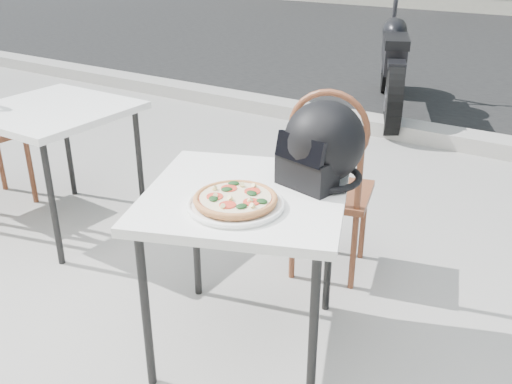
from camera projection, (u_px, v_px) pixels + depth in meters
The scene contains 9 objects.
ground at pixel (222, 373), 2.16m from camera, with size 80.00×80.00×0.00m, color #9A9792.
curb at pixel (446, 137), 4.43m from camera, with size 30.00×0.25×0.12m, color #A19D97.
cafe_table_main at pixel (245, 207), 2.07m from camera, with size 0.91×0.91×0.67m.
plate at pixel (236, 205), 1.92m from camera, with size 0.37×0.37×0.02m.
pizza at pixel (236, 199), 1.91m from camera, with size 0.36×0.36×0.04m.
helmet at pixel (322, 147), 2.08m from camera, with size 0.36×0.37×0.30m.
cafe_chair_main at pixel (330, 175), 2.57m from camera, with size 0.44×0.44×0.94m.
cafe_table_side at pixel (53, 119), 2.99m from camera, with size 0.73×0.73×0.69m.
motorcycle at pixel (392, 64), 5.11m from camera, with size 0.84×1.86×0.97m.
Camera 1 is at (1.01, -1.34, 1.53)m, focal length 40.00 mm.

